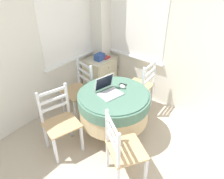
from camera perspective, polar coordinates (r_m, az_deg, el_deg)
corner_room_shell at (r=3.09m, az=-1.35°, el=10.90°), size 4.59×4.55×2.55m
round_dining_table at (r=3.15m, az=0.48°, el=-3.87°), size 1.03×1.03×0.74m
laptop at (r=3.02m, az=-1.00°, el=-0.14°), size 0.36×0.36×0.24m
computer_mouse at (r=3.15m, az=2.74°, el=0.81°), size 0.06×0.10×0.05m
cell_phone at (r=3.23m, az=2.87°, el=1.25°), size 0.08×0.11×0.01m
dining_chair_near_back_window at (r=3.66m, az=-8.61°, el=-0.16°), size 0.48×0.51×0.94m
dining_chair_near_right_window at (r=3.74m, az=7.49°, el=0.78°), size 0.46×0.42×0.94m
dining_chair_camera_near at (r=2.64m, az=2.89°, el=-15.53°), size 0.58×0.59×0.94m
dining_chair_left_flank at (r=3.06m, az=-13.41°, el=-8.29°), size 0.54×0.51×0.94m
corner_cabinet at (r=4.36m, az=-3.10°, el=4.09°), size 0.60×0.45×0.67m
storage_box at (r=4.13m, az=-3.27°, el=8.49°), size 0.18×0.13×0.12m
book_on_cabinet at (r=4.25m, az=-2.21°, el=8.53°), size 0.15×0.22×0.02m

